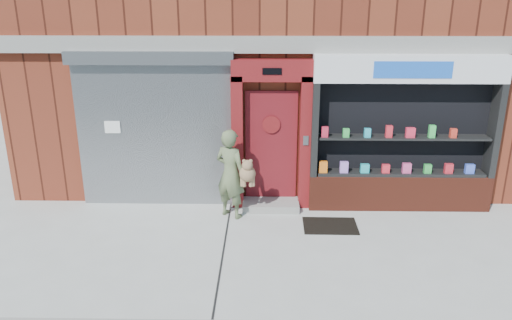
{
  "coord_description": "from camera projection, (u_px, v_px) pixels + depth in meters",
  "views": [
    {
      "loc": [
        -0.88,
        -7.33,
        4.07
      ],
      "look_at": [
        -1.03,
        1.0,
        1.25
      ],
      "focal_mm": 35.0,
      "sensor_mm": 36.0,
      "label": 1
    }
  ],
  "objects": [
    {
      "name": "ground",
      "position": [
        317.0,
        251.0,
        8.23
      ],
      "size": [
        80.0,
        80.0,
        0.0
      ],
      "primitive_type": "plane",
      "color": "#9E9E99",
      "rests_on": "ground"
    },
    {
      "name": "woman",
      "position": [
        232.0,
        174.0,
        9.25
      ],
      "size": [
        0.84,
        0.68,
        1.71
      ],
      "color": "#5A6844",
      "rests_on": "ground"
    },
    {
      "name": "doormat",
      "position": [
        330.0,
        226.0,
        9.1
      ],
      "size": [
        0.98,
        0.7,
        0.02
      ],
      "primitive_type": "cube",
      "rotation": [
        0.0,
        0.0,
        -0.01
      ],
      "color": "black",
      "rests_on": "ground"
    },
    {
      "name": "red_door_bay",
      "position": [
        271.0,
        135.0,
        9.54
      ],
      "size": [
        1.52,
        0.58,
        2.9
      ],
      "color": "maroon",
      "rests_on": "ground"
    },
    {
      "name": "shutter_bay",
      "position": [
        154.0,
        121.0,
        9.55
      ],
      "size": [
        3.1,
        0.3,
        3.04
      ],
      "color": "gray",
      "rests_on": "ground"
    },
    {
      "name": "pharmacy_bay",
      "position": [
        402.0,
        141.0,
        9.48
      ],
      "size": [
        3.5,
        0.41,
        3.0
      ],
      "color": "maroon",
      "rests_on": "ground"
    }
  ]
}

